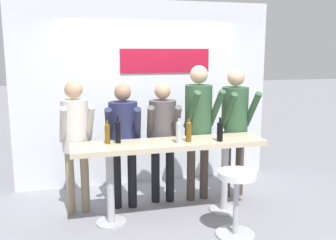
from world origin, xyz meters
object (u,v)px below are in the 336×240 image
Objects in this scene: person_center at (199,118)px; person_center_left at (163,130)px; tasting_table at (170,155)px; bar_stool at (236,193)px; person_far_left at (76,132)px; wine_glass_0 at (222,128)px; person_left at (123,133)px; wine_bottle_0 at (220,130)px; person_center_right at (235,118)px; wine_bottle_1 at (189,130)px; wine_bottle_2 at (118,131)px; wine_bottle_3 at (179,131)px; wine_bottle_4 at (107,133)px.

person_center_left is at bearing 169.34° from person_center.
bar_stool is (0.58, -0.65, -0.30)m from tasting_table.
person_far_left is 9.47× the size of wine_glass_0.
person_left is 1.22m from wine_bottle_0.
wine_bottle_0 is at bearing -129.89° from person_center_right.
wine_bottle_1 is (-0.83, -0.50, -0.02)m from person_center_right.
wine_glass_0 is at bearing 12.57° from wine_bottle_1.
person_left is at bearing -164.62° from person_center_left.
wine_bottle_2 is (-0.82, 0.15, 0.01)m from wine_bottle_1.
person_left is 0.88× the size of person_center.
person_left is at bearing 175.49° from person_center.
person_center is 5.61× the size of wine_bottle_2.
person_left is 0.87m from wine_bottle_1.
person_center_right is at bearing -5.37° from person_center.
wine_bottle_3 is at bearing -167.20° from wine_glass_0.
wine_bottle_2 is at bearing -0.19° from wine_bottle_4.
wine_bottle_1 is at bearing -25.96° from person_left.
person_left is 0.42m from wine_bottle_4.
person_left reaches higher than person_center_left.
person_center_right is at bearing 51.10° from wine_bottle_0.
wine_bottle_2 is at bearing 165.55° from wine_bottle_3.
person_center reaches higher than bar_stool.
person_center_right reaches higher than wine_bottle_1.
wine_bottle_4 is at bearing 172.72° from tasting_table.
person_far_left is (-1.08, 0.43, 0.25)m from tasting_table.
wine_glass_0 is at bearing -25.21° from person_center_left.
person_center is (1.60, 0.02, 0.10)m from person_far_left.
person_center reaches higher than wine_bottle_1.
wine_glass_0 is (0.69, 0.05, 0.29)m from tasting_table.
person_left is at bearing 179.72° from person_center_right.
wine_bottle_3 is (-0.43, -0.53, -0.05)m from person_center.
bar_stool is 0.92m from wine_bottle_1.
wine_glass_0 is at bearing 81.38° from bar_stool.
wine_bottle_3 is (0.58, -0.51, 0.10)m from person_left.
tasting_table is at bearing 131.83° from bar_stool.
person_left is 9.17× the size of wine_glass_0.
wine_bottle_4 is 1.67× the size of wine_glass_0.
wine_bottle_0 is 0.88× the size of wine_bottle_2.
wine_bottle_3 reaches higher than wine_glass_0.
person_center is at bearing 179.15° from person_center_right.
person_far_left reaches higher than person_left.
wine_bottle_4 is at bearing 170.78° from wine_bottle_0.
wine_bottle_4 is at bearing 171.15° from wine_bottle_1.
tasting_table is 7.08× the size of wine_bottle_2.
wine_bottle_1 reaches higher than wine_bottle_4.
wine_bottle_1 is at bearing -10.12° from wine_bottle_2.
bar_stool is 0.40× the size of person_center.
person_center_right is (0.47, 1.09, 0.62)m from bar_stool.
person_center_left is at bearing -3.20° from person_far_left.
person_left is 0.78m from wine_bottle_3.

